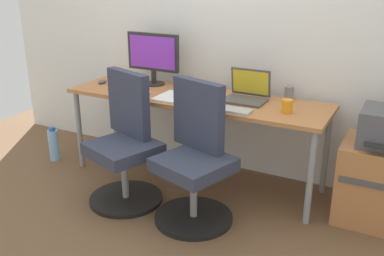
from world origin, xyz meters
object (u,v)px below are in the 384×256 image
Objects in this scene: office_chair_left at (126,145)px; desktop_monitor at (153,55)px; open_laptop at (247,93)px; coffee_mug at (287,106)px; water_bottle_on_floor at (54,145)px; office_chair_right at (195,160)px; side_cabinet at (382,184)px.

desktop_monitor is at bearing 104.27° from office_chair_left.
coffee_mug is at bearing -23.44° from open_laptop.
water_bottle_on_floor is 1.00× the size of open_laptop.
desktop_monitor is (-0.74, 0.66, 0.53)m from office_chair_right.
desktop_monitor is at bearing 27.07° from water_bottle_on_floor.
side_cabinet is 1.81× the size of open_laptop.
coffee_mug is at bearing -10.51° from desktop_monitor.
coffee_mug is at bearing 22.68° from office_chair_left.
water_bottle_on_floor is 2.13m from coffee_mug.
open_laptop is (0.87, -0.07, -0.19)m from desktop_monitor.
office_chair_right is 1.68× the size of side_cabinet.
water_bottle_on_floor is at bearing -174.64° from coffee_mug.
office_chair_right is 1.13m from desktop_monitor.
office_chair_right is at bearing -41.91° from desktop_monitor.
open_laptop reaches higher than coffee_mug.
office_chair_right is 0.73m from coffee_mug.
water_bottle_on_floor is (-1.55, 0.25, -0.28)m from office_chair_right.
office_chair_left is 1.68× the size of side_cabinet.
open_laptop is (0.13, 0.59, 0.33)m from office_chair_right.
office_chair_right reaches higher than coffee_mug.
desktop_monitor is at bearing 175.81° from side_cabinet.
office_chair_left is at bearing -179.95° from office_chair_right.
water_bottle_on_floor is 1.22m from desktop_monitor.
open_laptop is 3.37× the size of coffee_mug.
coffee_mug reaches higher than water_bottle_on_floor.
water_bottle_on_floor is at bearing 170.98° from office_chair_right.
office_chair_left is 1.18m from coffee_mug.
office_chair_right is 1.27m from side_cabinet.
office_chair_right is at bearing -155.27° from side_cabinet.
side_cabinet is 1.81× the size of water_bottle_on_floor.
water_bottle_on_floor is (-0.98, 0.25, -0.28)m from office_chair_left.
desktop_monitor reaches higher than coffee_mug.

